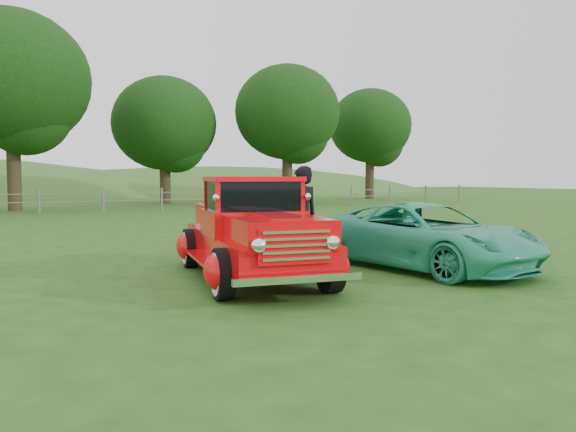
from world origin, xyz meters
name	(u,v)px	position (x,y,z in m)	size (l,w,h in m)	color
ground	(319,288)	(0.00, 0.00, 0.00)	(140.00, 140.00, 0.00)	#224B14
distant_hills	(11,236)	(-4.08, 59.46, -4.55)	(116.00, 60.00, 18.00)	#376324
fence_line	(103,200)	(0.00, 22.00, 0.60)	(48.00, 0.12, 1.20)	#685F58
tree_near_west	(11,80)	(-4.00, 25.00, 6.80)	(8.00, 8.00, 10.42)	black
tree_near_east	(164,124)	(5.00, 29.00, 5.25)	(6.80, 6.80, 8.33)	black
tree_mid_east	(287,113)	(13.00, 27.00, 6.17)	(7.20, 7.20, 9.44)	black
tree_far_east	(370,126)	(22.00, 30.00, 5.86)	(6.60, 6.60, 8.86)	black
red_pickup	(252,233)	(-0.64, 1.22, 0.80)	(2.75, 5.18, 1.78)	black
teal_sedan	(425,236)	(2.78, 0.72, 0.63)	(2.11, 4.57, 1.27)	#2CB38A
man	(302,217)	(0.71, 1.92, 0.99)	(0.72, 0.48, 1.99)	black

